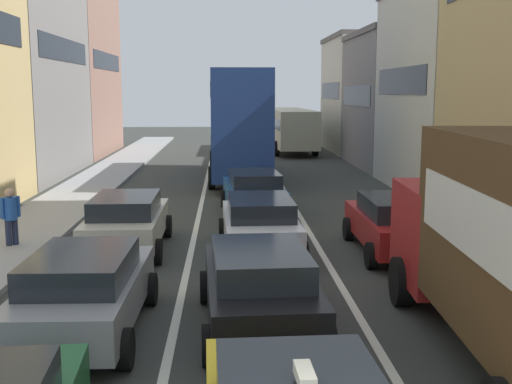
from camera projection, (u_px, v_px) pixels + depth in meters
name	position (u px, v px, depth m)	size (l,w,h in m)	color
sidewalk_left	(71.00, 200.00, 24.03)	(2.60, 64.00, 0.14)	#9A9A9A
lane_stripe_left	(202.00, 200.00, 24.27)	(0.16, 60.00, 0.01)	silver
lane_stripe_right	(290.00, 200.00, 24.43)	(0.16, 60.00, 0.01)	silver
building_row_right	(512.00, 62.00, 23.52)	(7.20, 43.90, 13.89)	beige
sedan_centre_lane_second	(259.00, 285.00, 11.07)	(2.23, 4.38, 1.49)	black
wagon_left_lane_second	(84.00, 290.00, 10.81)	(2.12, 4.33, 1.49)	gray
hatchback_centre_lane_third	(260.00, 223.00, 16.25)	(2.16, 4.35, 1.49)	silver
sedan_left_lane_third	(127.00, 221.00, 16.54)	(2.08, 4.31, 1.49)	beige
coupe_centre_lane_fourth	(254.00, 191.00, 21.38)	(2.30, 4.41, 1.49)	#194C8C
sedan_right_lane_behind_truck	(395.00, 223.00, 16.28)	(2.08, 4.31, 1.49)	#A51E1E
bus_mid_queue_primary	(238.00, 119.00, 29.76)	(2.92, 10.54, 5.06)	navy
bus_far_queue_secondary	(289.00, 126.00, 43.46)	(3.10, 10.59, 2.90)	#BFB793
pedestrian_mid_sidewalk	(11.00, 215.00, 16.56)	(0.42, 0.40, 1.66)	#262D47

